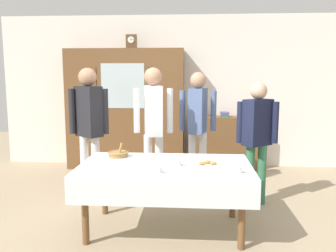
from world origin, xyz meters
TOP-DOWN VIEW (x-y plane):
  - ground_plane at (0.00, 0.00)m, footprint 12.00×12.00m
  - back_wall at (0.00, 2.65)m, footprint 6.40×0.10m
  - dining_table at (0.00, -0.24)m, footprint 1.80×1.07m
  - wall_cabinet at (-0.90, 2.35)m, footprint 2.04×0.46m
  - mantel_clock at (-0.78, 2.35)m, footprint 0.18×0.11m
  - bookshelf_low at (0.84, 2.41)m, footprint 1.14×0.35m
  - book_stack at (0.84, 2.41)m, footprint 0.14×0.23m
  - tea_cup_mid_right at (0.72, -0.51)m, footprint 0.13×0.13m
  - tea_cup_near_right at (0.13, -0.27)m, footprint 0.13×0.13m
  - tea_cup_near_left at (-0.04, -0.55)m, footprint 0.13×0.13m
  - bread_basket at (-0.57, 0.11)m, footprint 0.24×0.24m
  - pastry_plate at (0.44, -0.24)m, footprint 0.28×0.28m
  - spoon_near_left at (0.30, -0.03)m, footprint 0.12×0.02m
  - spoon_near_right at (-0.01, -0.09)m, footprint 0.12×0.02m
  - spoon_far_left at (-0.11, -0.40)m, footprint 0.12×0.02m
  - person_beside_shelf at (1.10, 0.65)m, footprint 0.52×0.38m
  - person_by_cabinet at (-1.06, 0.66)m, footprint 0.52×0.38m
  - person_near_right_end at (0.36, 1.17)m, footprint 0.52×0.40m
  - person_behind_table_right at (-0.23, 0.78)m, footprint 0.52×0.40m

SIDE VIEW (x-z plane):
  - ground_plane at x=0.00m, z-range 0.00..0.00m
  - bookshelf_low at x=0.84m, z-range 0.00..0.92m
  - dining_table at x=0.00m, z-range 0.27..1.00m
  - spoon_near_left at x=0.30m, z-range 0.72..0.73m
  - spoon_near_right at x=-0.01m, z-range 0.72..0.73m
  - spoon_far_left at x=-0.11m, z-range 0.72..0.73m
  - pastry_plate at x=0.44m, z-range 0.71..0.76m
  - tea_cup_mid_right at x=0.72m, z-range 0.72..0.78m
  - tea_cup_near_left at x=-0.04m, z-range 0.72..0.78m
  - tea_cup_near_right at x=0.13m, z-range 0.72..0.78m
  - bread_basket at x=-0.57m, z-range 0.68..0.84m
  - person_beside_shelf at x=1.10m, z-range 0.16..1.73m
  - book_stack at x=0.84m, z-range 0.92..1.01m
  - person_near_right_end at x=0.36m, z-range 0.19..1.88m
  - wall_cabinet at x=-0.90m, z-range 0.00..2.10m
  - person_by_cabinet at x=-1.06m, z-range 0.20..1.95m
  - person_behind_table_right at x=-0.23m, z-range 0.20..1.95m
  - back_wall at x=0.00m, z-range 0.00..2.70m
  - mantel_clock at x=-0.78m, z-range 2.10..2.34m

